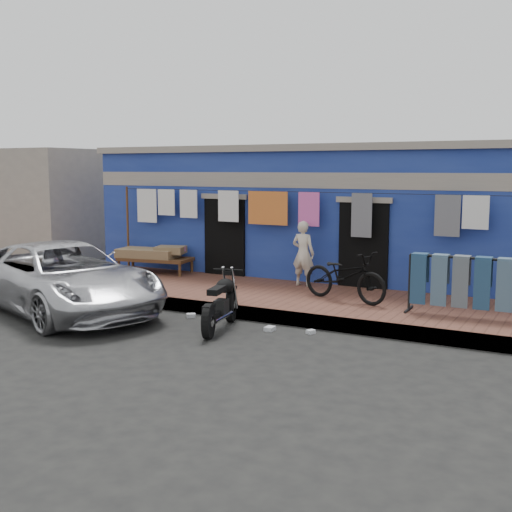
{
  "coord_description": "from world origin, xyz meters",
  "views": [
    {
      "loc": [
        5.8,
        -8.7,
        2.82
      ],
      "look_at": [
        0.0,
        2.0,
        1.15
      ],
      "focal_mm": 45.0,
      "sensor_mm": 36.0,
      "label": 1
    }
  ],
  "objects_px": {
    "seated_person": "(303,253)",
    "jeans_rack": "(472,286)",
    "bicycle": "(345,270)",
    "motorcycle": "(220,301)",
    "charpoy": "(155,260)",
    "car": "(63,277)"
  },
  "relations": [
    {
      "from": "jeans_rack",
      "to": "bicycle",
      "type": "bearing_deg",
      "value": 174.9
    },
    {
      "from": "car",
      "to": "charpoy",
      "type": "distance_m",
      "value": 3.59
    },
    {
      "from": "seated_person",
      "to": "motorcycle",
      "type": "distance_m",
      "value": 3.38
    },
    {
      "from": "car",
      "to": "bicycle",
      "type": "height_order",
      "value": "bicycle"
    },
    {
      "from": "car",
      "to": "seated_person",
      "type": "bearing_deg",
      "value": -24.53
    },
    {
      "from": "bicycle",
      "to": "car",
      "type": "bearing_deg",
      "value": 132.76
    },
    {
      "from": "car",
      "to": "jeans_rack",
      "type": "height_order",
      "value": "car"
    },
    {
      "from": "bicycle",
      "to": "charpoy",
      "type": "relative_size",
      "value": 0.93
    },
    {
      "from": "bicycle",
      "to": "jeans_rack",
      "type": "xyz_separation_m",
      "value": [
        2.42,
        -0.22,
        -0.06
      ]
    },
    {
      "from": "seated_person",
      "to": "motorcycle",
      "type": "height_order",
      "value": "seated_person"
    },
    {
      "from": "seated_person",
      "to": "jeans_rack",
      "type": "height_order",
      "value": "seated_person"
    },
    {
      "from": "seated_person",
      "to": "charpoy",
      "type": "distance_m",
      "value": 3.98
    },
    {
      "from": "car",
      "to": "bicycle",
      "type": "bearing_deg",
      "value": -43.14
    },
    {
      "from": "charpoy",
      "to": "car",
      "type": "bearing_deg",
      "value": -82.57
    },
    {
      "from": "motorcycle",
      "to": "jeans_rack",
      "type": "relative_size",
      "value": 0.72
    },
    {
      "from": "seated_person",
      "to": "charpoy",
      "type": "xyz_separation_m",
      "value": [
        -3.96,
        -0.11,
        -0.4
      ]
    },
    {
      "from": "seated_person",
      "to": "charpoy",
      "type": "bearing_deg",
      "value": 5.26
    },
    {
      "from": "charpoy",
      "to": "jeans_rack",
      "type": "height_order",
      "value": "jeans_rack"
    },
    {
      "from": "bicycle",
      "to": "charpoy",
      "type": "xyz_separation_m",
      "value": [
        -5.35,
        0.98,
        -0.29
      ]
    },
    {
      "from": "bicycle",
      "to": "motorcycle",
      "type": "relative_size",
      "value": 1.13
    },
    {
      "from": "bicycle",
      "to": "jeans_rack",
      "type": "height_order",
      "value": "bicycle"
    },
    {
      "from": "car",
      "to": "jeans_rack",
      "type": "bearing_deg",
      "value": -53.02
    }
  ]
}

